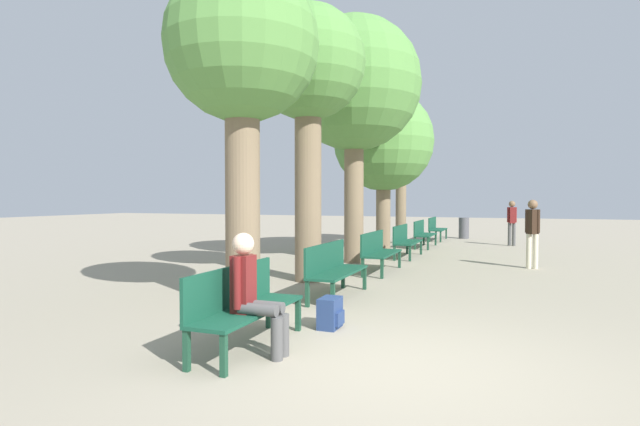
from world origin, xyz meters
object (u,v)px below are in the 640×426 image
(person_seated, at_px, (253,291))
(backpack, at_px, (330,313))
(tree_row_3, at_px, (383,142))
(tree_row_1, at_px, (308,72))
(pedestrian_near, at_px, (532,229))
(bench_row_1, at_px, (333,266))
(bench_row_2, at_px, (378,249))
(pedestrian_mid, at_px, (512,220))
(trash_bin, at_px, (464,228))
(tree_row_0, at_px, (242,55))
(bench_row_0, at_px, (242,301))
(bench_row_3, at_px, (405,239))
(tree_row_2, at_px, (354,86))
(bench_row_4, at_px, (423,232))
(tree_row_4, at_px, (401,151))
(bench_row_5, at_px, (436,227))

(person_seated, relative_size, backpack, 3.30)
(tree_row_3, height_order, backpack, tree_row_3)
(tree_row_1, height_order, pedestrian_near, tree_row_1)
(bench_row_1, bearing_deg, bench_row_2, 90.00)
(pedestrian_near, bearing_deg, bench_row_2, -150.23)
(pedestrian_near, distance_m, pedestrian_mid, 5.95)
(trash_bin, bearing_deg, tree_row_1, -99.39)
(bench_row_2, bearing_deg, pedestrian_mid, 69.98)
(tree_row_0, bearing_deg, tree_row_1, 90.00)
(bench_row_2, xyz_separation_m, tree_row_1, (-1.03, -1.69, 3.70))
(backpack, bearing_deg, tree_row_1, 116.89)
(bench_row_1, distance_m, person_seated, 3.27)
(bench_row_0, distance_m, tree_row_3, 11.25)
(bench_row_3, distance_m, pedestrian_near, 3.54)
(tree_row_0, height_order, pedestrian_mid, tree_row_0)
(bench_row_2, relative_size, person_seated, 1.40)
(tree_row_2, bearing_deg, bench_row_4, 77.66)
(bench_row_1, height_order, tree_row_1, tree_row_1)
(tree_row_1, xyz_separation_m, pedestrian_mid, (3.88, 9.51, -3.31))
(tree_row_3, height_order, person_seated, tree_row_3)
(tree_row_0, xyz_separation_m, backpack, (1.68, -0.68, -3.68))
(bench_row_0, height_order, tree_row_4, tree_row_4)
(pedestrian_near, distance_m, trash_bin, 8.91)
(tree_row_1, relative_size, pedestrian_near, 3.38)
(tree_row_1, distance_m, tree_row_3, 6.39)
(bench_row_5, distance_m, tree_row_4, 3.60)
(bench_row_1, distance_m, backpack, 2.06)
(bench_row_1, relative_size, tree_row_1, 0.33)
(bench_row_3, height_order, backpack, bench_row_3)
(bench_row_4, height_order, tree_row_3, tree_row_3)
(bench_row_1, height_order, bench_row_3, same)
(tree_row_4, bearing_deg, tree_row_3, -90.00)
(bench_row_2, distance_m, tree_row_0, 5.57)
(bench_row_3, bearing_deg, bench_row_2, -90.00)
(bench_row_2, distance_m, pedestrian_near, 3.83)
(tree_row_0, bearing_deg, bench_row_3, 82.11)
(bench_row_4, relative_size, tree_row_0, 0.35)
(bench_row_2, relative_size, trash_bin, 2.11)
(bench_row_2, bearing_deg, tree_row_0, -103.35)
(bench_row_4, bearing_deg, pedestrian_mid, 30.43)
(bench_row_1, height_order, bench_row_2, same)
(bench_row_0, distance_m, tree_row_0, 3.95)
(backpack, bearing_deg, bench_row_3, 94.63)
(tree_row_0, distance_m, trash_bin, 15.33)
(bench_row_3, relative_size, tree_row_3, 0.36)
(bench_row_0, height_order, person_seated, person_seated)
(bench_row_1, distance_m, bench_row_4, 9.22)
(tree_row_4, height_order, trash_bin, tree_row_4)
(tree_row_4, relative_size, person_seated, 3.54)
(tree_row_2, bearing_deg, pedestrian_near, 5.73)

